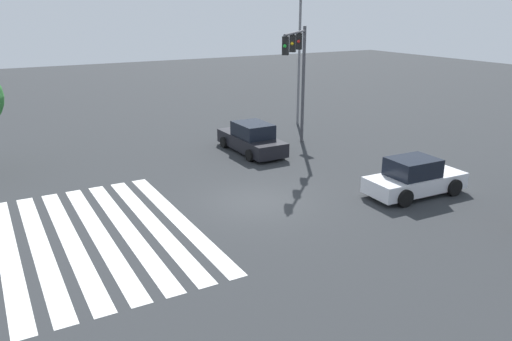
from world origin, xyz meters
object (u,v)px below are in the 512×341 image
traffic_signal_mast (298,61)px  car_2 (252,139)px  car_0 (414,178)px  street_light_pole_a (299,49)px

traffic_signal_mast → car_2: 4.75m
traffic_signal_mast → car_2: size_ratio=1.35×
car_0 → traffic_signal_mast: bearing=95.0°
car_0 → street_light_pole_a: 14.54m
street_light_pole_a → traffic_signal_mast: bearing=-34.8°
car_0 → car_2: size_ratio=0.91×
car_2 → street_light_pole_a: (-4.57, 6.06, 4.18)m
car_2 → car_0: bearing=-162.9°
car_2 → street_light_pole_a: bearing=-53.0°
traffic_signal_mast → street_light_pole_a: 6.42m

